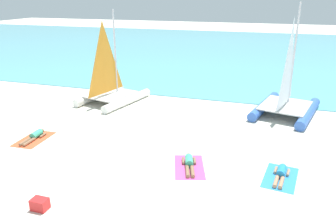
# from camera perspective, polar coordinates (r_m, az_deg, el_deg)

# --- Properties ---
(ground_plane) EXTENTS (120.00, 120.00, 0.00)m
(ground_plane) POSITION_cam_1_polar(r_m,az_deg,el_deg) (19.95, 4.44, 1.44)
(ground_plane) COLOR silver
(ocean_water) EXTENTS (120.00, 40.00, 0.05)m
(ocean_water) POSITION_cam_1_polar(r_m,az_deg,el_deg) (40.09, 11.53, 10.39)
(ocean_water) COLOR #5BB2C1
(ocean_water) RESTS_ON ground
(sailboat_blue) EXTENTS (3.84, 5.03, 5.84)m
(sailboat_blue) POSITION_cam_1_polar(r_m,az_deg,el_deg) (18.93, 19.66, 2.08)
(sailboat_blue) COLOR blue
(sailboat_blue) RESTS_ON ground
(sailboat_white) EXTENTS (3.55, 4.65, 5.41)m
(sailboat_white) POSITION_cam_1_polar(r_m,az_deg,el_deg) (20.28, -9.70, 3.90)
(sailboat_white) COLOR white
(sailboat_white) RESTS_ON ground
(towel_left) EXTENTS (1.18, 1.95, 0.01)m
(towel_left) POSITION_cam_1_polar(r_m,az_deg,el_deg) (16.25, -22.03, -4.34)
(towel_left) COLOR #EA5933
(towel_left) RESTS_ON ground
(sunbather_left) EXTENTS (0.56, 1.56, 0.30)m
(sunbather_left) POSITION_cam_1_polar(r_m,az_deg,el_deg) (16.25, -21.95, -3.84)
(sunbather_left) COLOR #3FB28C
(sunbather_left) RESTS_ON towel_left
(towel_middle) EXTENTS (1.61, 2.14, 0.01)m
(towel_middle) POSITION_cam_1_polar(r_m,az_deg,el_deg) (12.81, 3.68, -9.39)
(towel_middle) COLOR #D84C99
(towel_middle) RESTS_ON ground
(sunbather_middle) EXTENTS (0.83, 1.54, 0.30)m
(sunbather_middle) POSITION_cam_1_polar(r_m,az_deg,el_deg) (12.81, 3.67, -8.76)
(sunbather_middle) COLOR #3FB28C
(sunbather_middle) RESTS_ON towel_middle
(towel_right) EXTENTS (1.34, 2.03, 0.01)m
(towel_right) POSITION_cam_1_polar(r_m,az_deg,el_deg) (12.77, 18.75, -10.60)
(towel_right) COLOR #338CD8
(towel_right) RESTS_ON ground
(sunbather_right) EXTENTS (0.61, 1.57, 0.30)m
(sunbather_right) POSITION_cam_1_polar(r_m,az_deg,el_deg) (12.77, 18.85, -9.97)
(sunbather_right) COLOR #268CCC
(sunbather_right) RESTS_ON towel_right
(cooler_box) EXTENTS (0.50, 0.36, 0.36)m
(cooler_box) POSITION_cam_1_polar(r_m,az_deg,el_deg) (11.17, -21.17, -14.56)
(cooler_box) COLOR red
(cooler_box) RESTS_ON ground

